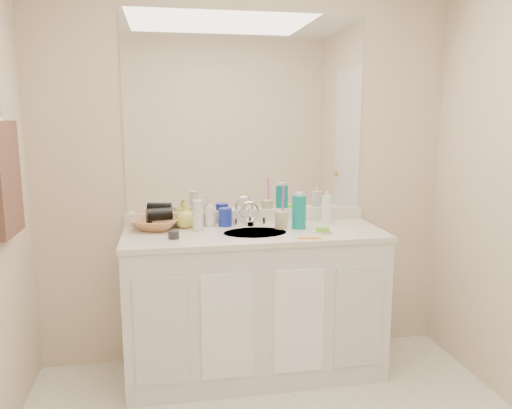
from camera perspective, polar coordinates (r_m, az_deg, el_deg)
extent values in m
cube|color=beige|center=(3.14, -1.08, 3.72)|extent=(2.60, 0.02, 2.40)
cube|color=silver|center=(3.06, -0.17, -11.44)|extent=(1.50, 0.55, 0.85)
cube|color=silver|center=(2.93, -0.18, -3.40)|extent=(1.52, 0.57, 0.03)
cube|color=silver|center=(3.16, -1.02, -1.35)|extent=(1.52, 0.03, 0.08)
cylinder|color=beige|center=(2.91, -0.11, -3.43)|extent=(0.37, 0.37, 0.02)
cylinder|color=silver|center=(3.06, -0.71, -1.44)|extent=(0.02, 0.02, 0.11)
cube|color=white|center=(3.11, -1.08, 10.32)|extent=(1.48, 0.01, 1.20)
cylinder|color=#162699|center=(3.06, -3.54, -1.45)|extent=(0.08, 0.08, 0.11)
cylinder|color=#C4B48A|center=(3.00, 2.89, -1.77)|extent=(0.08, 0.08, 0.10)
cylinder|color=#EC3EAE|center=(2.98, 3.10, 0.08)|extent=(0.01, 0.04, 0.21)
cylinder|color=#0A8280|center=(3.00, 4.94, -0.85)|extent=(0.11, 0.11, 0.20)
cylinder|color=white|center=(3.18, 8.05, -0.56)|extent=(0.09, 0.09, 0.17)
cube|color=silver|center=(2.90, 7.59, -3.20)|extent=(0.12, 0.11, 0.01)
cube|color=#78D433|center=(2.90, 7.59, -2.83)|extent=(0.08, 0.07, 0.03)
cube|color=orange|center=(2.77, 6.19, -3.84)|extent=(0.12, 0.03, 0.01)
cylinder|color=#242528|center=(2.79, -9.39, -3.45)|extent=(0.07, 0.07, 0.04)
cylinder|color=silver|center=(2.94, -6.70, -1.29)|extent=(0.06, 0.06, 0.18)
imported|color=silver|center=(3.07, -5.29, -0.92)|extent=(0.08, 0.08, 0.17)
imported|color=#FFF8CF|center=(3.06, -6.75, -1.18)|extent=(0.09, 0.09, 0.15)
imported|color=#D2CA51|center=(3.04, -8.15, -1.27)|extent=(0.15, 0.15, 0.15)
imported|color=#B37348|center=(3.03, -11.33, -2.19)|extent=(0.34, 0.34, 0.07)
cylinder|color=black|center=(3.02, -10.99, -1.12)|extent=(0.16, 0.10, 0.07)
cube|color=#36231D|center=(2.67, -26.55, 2.63)|extent=(0.04, 0.32, 0.55)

